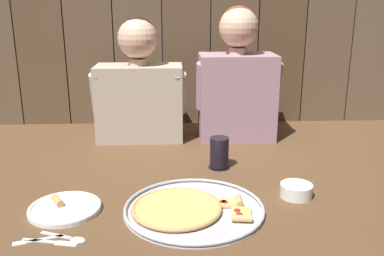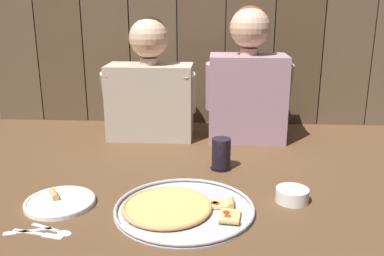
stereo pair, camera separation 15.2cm
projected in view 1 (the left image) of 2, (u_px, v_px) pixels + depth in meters
name	position (u px, v px, depth m)	size (l,w,h in m)	color
ground_plane	(194.00, 185.00, 1.47)	(3.20, 3.20, 0.00)	brown
pizza_tray	(189.00, 208.00, 1.29)	(0.43, 0.43, 0.03)	#B2B2B7
dinner_plate	(65.00, 208.00, 1.29)	(0.22, 0.22, 0.03)	white
drinking_glass	(219.00, 153.00, 1.62)	(0.08, 0.08, 0.12)	black
dipping_bowl	(296.00, 190.00, 1.38)	(0.11, 0.11, 0.04)	white
table_fork	(35.00, 240.00, 1.13)	(0.13, 0.06, 0.01)	silver
table_knife	(50.00, 242.00, 1.12)	(0.16, 0.05, 0.01)	silver
table_spoon	(70.00, 237.00, 1.14)	(0.14, 0.07, 0.01)	silver
diner_left	(139.00, 86.00, 1.92)	(0.43, 0.20, 0.56)	#B2A38E
diner_right	(237.00, 80.00, 1.93)	(0.38, 0.22, 0.60)	gray
wooden_backdrop_wall	(186.00, 2.00, 2.09)	(2.19, 0.03, 1.23)	brown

